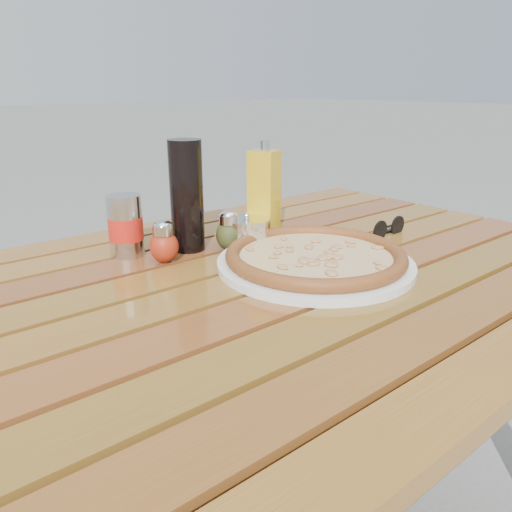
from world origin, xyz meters
TOP-DOWN VIEW (x-y plane):
  - table at (0.00, -0.00)m, footprint 1.40×0.90m
  - plate at (0.10, -0.03)m, footprint 0.36×0.36m
  - pizza at (0.10, -0.03)m, footprint 0.34×0.34m
  - pepper_shaker at (-0.10, 0.17)m, footprint 0.07×0.07m
  - oregano_shaker at (0.04, 0.16)m, footprint 0.06×0.06m
  - dark_bottle at (-0.02, 0.21)m, footprint 0.08×0.08m
  - soda_can at (-0.14, 0.25)m, footprint 0.09×0.09m
  - olive_oil_cruet at (0.14, 0.17)m, footprint 0.07×0.07m
  - parmesan_tin at (0.08, 0.15)m, footprint 0.11×0.11m
  - sunglasses at (0.37, 0.01)m, footprint 0.11×0.02m

SIDE VIEW (x-z plane):
  - table at x=0.00m, z-range 0.30..1.05m
  - plate at x=0.10m, z-range 0.75..0.76m
  - sunglasses at x=0.37m, z-range 0.74..0.79m
  - pizza at x=0.10m, z-range 0.76..0.79m
  - parmesan_tin at x=0.08m, z-range 0.74..0.82m
  - pepper_shaker at x=-0.10m, z-range 0.75..0.83m
  - oregano_shaker at x=0.04m, z-range 0.75..0.83m
  - soda_can at x=-0.14m, z-range 0.75..0.87m
  - olive_oil_cruet at x=0.14m, z-range 0.74..0.95m
  - dark_bottle at x=-0.02m, z-range 0.75..0.97m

